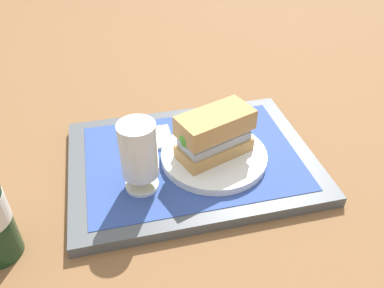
% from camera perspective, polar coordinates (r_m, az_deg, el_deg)
% --- Properties ---
extents(ground_plane, '(3.00, 3.00, 0.00)m').
position_cam_1_polar(ground_plane, '(0.73, -0.00, -3.09)').
color(ground_plane, brown).
extents(tray, '(0.44, 0.32, 0.02)m').
position_cam_1_polar(tray, '(0.73, -0.00, -2.49)').
color(tray, '#4C5156').
rests_on(tray, ground_plane).
extents(placemat, '(0.38, 0.27, 0.00)m').
position_cam_1_polar(placemat, '(0.72, -0.00, -1.85)').
color(placemat, '#2D4793').
rests_on(placemat, tray).
extents(plate, '(0.19, 0.19, 0.01)m').
position_cam_1_polar(plate, '(0.71, 3.18, -1.74)').
color(plate, white).
rests_on(plate, placemat).
extents(sandwich, '(0.14, 0.10, 0.08)m').
position_cam_1_polar(sandwich, '(0.68, 3.09, 1.43)').
color(sandwich, tan).
rests_on(sandwich, plate).
extents(beer_glass, '(0.06, 0.06, 0.12)m').
position_cam_1_polar(beer_glass, '(0.62, -7.70, -1.48)').
color(beer_glass, silver).
rests_on(beer_glass, placemat).
extents(napkin_folded, '(0.09, 0.07, 0.01)m').
position_cam_1_polar(napkin_folded, '(0.76, -6.40, 0.74)').
color(napkin_folded, white).
rests_on(napkin_folded, placemat).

